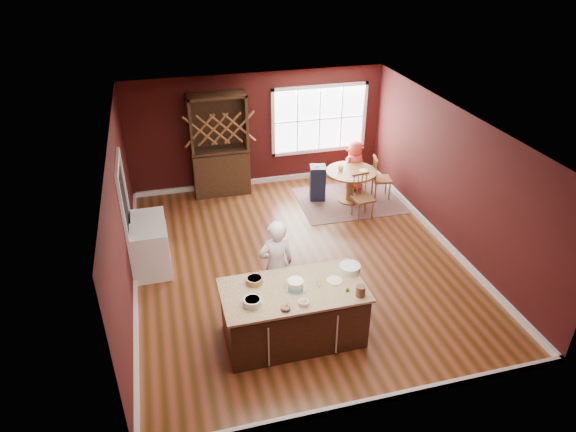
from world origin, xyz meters
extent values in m
plane|color=brown|center=(0.00, 0.00, 0.00)|extent=(7.00, 7.00, 0.00)
plane|color=white|center=(0.00, 0.00, 2.70)|extent=(7.00, 7.00, 0.00)
plane|color=#330F0D|center=(0.00, 3.50, 1.35)|extent=(6.00, 0.00, 6.00)
plane|color=#330F0D|center=(0.00, -3.50, 1.35)|extent=(6.00, 0.00, 6.00)
plane|color=#330F0D|center=(-3.00, 0.00, 1.35)|extent=(0.00, 7.00, 7.00)
plane|color=#330F0D|center=(3.00, 0.00, 1.35)|extent=(0.00, 7.00, 7.00)
cube|color=black|center=(-0.63, -1.96, 0.41)|extent=(2.04, 1.03, 0.83)
cube|color=beige|center=(-0.63, -1.96, 0.90)|extent=(2.12, 1.11, 0.04)
cylinder|color=#955934|center=(1.81, 2.04, 0.02)|extent=(0.53, 0.53, 0.04)
cylinder|color=#955934|center=(1.81, 2.04, 0.35)|extent=(0.19, 0.19, 0.67)
cylinder|color=#955934|center=(1.81, 2.04, 0.73)|extent=(1.14, 1.14, 0.04)
imported|color=silver|center=(-0.70, -1.17, 0.81)|extent=(0.63, 0.44, 1.62)
cylinder|color=white|center=(-1.28, -2.15, 0.97)|extent=(0.26, 0.26, 0.10)
cylinder|color=tan|center=(-1.15, -1.67, 0.97)|extent=(0.26, 0.26, 0.10)
cylinder|color=silver|center=(-0.86, -2.38, 0.95)|extent=(0.14, 0.14, 0.05)
cylinder|color=#F5EBCC|center=(-0.58, -2.33, 0.95)|extent=(0.15, 0.15, 0.06)
cylinder|color=silver|center=(-0.25, -1.98, 0.99)|extent=(0.07, 0.07, 0.14)
cylinder|color=beige|center=(0.01, -1.93, 0.93)|extent=(0.24, 0.24, 0.02)
cylinder|color=silver|center=(0.32, -1.75, 0.98)|extent=(0.32, 0.32, 0.11)
cylinder|color=brown|center=(0.25, -2.35, 1.00)|extent=(0.14, 0.14, 0.17)
cube|color=brown|center=(1.81, 2.04, 0.01)|extent=(2.36, 1.84, 0.01)
imported|color=#EE4434|center=(2.10, 2.57, 0.61)|extent=(0.69, 0.57, 1.22)
cylinder|color=beige|center=(2.07, 1.97, 0.76)|extent=(0.20, 0.20, 0.02)
imported|color=white|center=(1.60, 2.16, 0.80)|extent=(0.14, 0.14, 0.10)
cube|color=black|center=(-0.95, 3.22, 1.18)|extent=(1.29, 0.54, 2.36)
cube|color=white|center=(-2.64, 0.28, 0.46)|extent=(0.64, 0.62, 0.92)
cube|color=white|center=(-2.64, 0.92, 0.44)|extent=(0.60, 0.58, 0.87)
camera|label=1|loc=(-2.23, -7.69, 5.54)|focal=32.00mm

